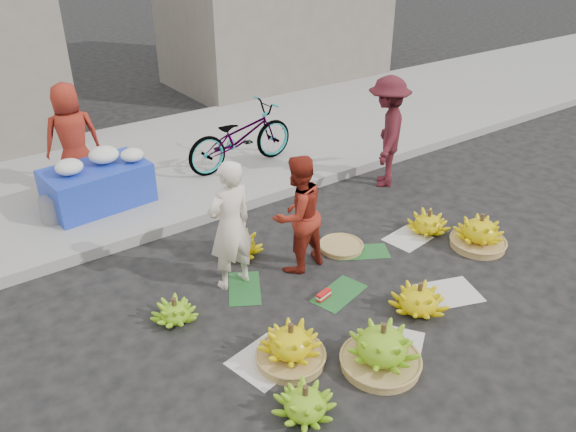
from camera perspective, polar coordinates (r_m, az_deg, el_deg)
ground at (r=6.49m, az=4.75°, el=-6.73°), size 80.00×80.00×0.00m
curb at (r=7.99m, az=-5.38°, el=1.13°), size 40.00×0.25×0.15m
sidewalk at (r=9.71m, az=-11.78°, el=5.65°), size 40.00×4.00×0.12m
newspaper_scatter at (r=6.03m, az=9.70°, el=-10.20°), size 3.20×1.80×0.00m
banana_leaves at (r=6.55m, az=2.95°, el=-6.19°), size 2.00×1.00×0.00m
banana_bunch_0 at (r=5.34m, az=0.28°, el=-13.04°), size 0.64×0.64×0.45m
banana_bunch_1 at (r=4.92m, az=1.76°, el=-18.45°), size 0.53×0.53×0.32m
banana_bunch_2 at (r=5.34m, az=9.50°, el=-13.09°), size 0.82×0.82×0.50m
banana_bunch_3 at (r=6.10m, az=13.14°, el=-8.22°), size 0.69×0.69×0.36m
banana_bunch_4 at (r=7.42m, az=18.89°, el=-1.61°), size 0.68×0.68×0.46m
banana_bunch_5 at (r=7.59m, az=14.08°, el=-0.67°), size 0.62×0.62×0.33m
banana_bunch_6 at (r=5.96m, az=-11.39°, el=-9.50°), size 0.43×0.43×0.28m
banana_bunch_7 at (r=6.91m, az=-4.94°, el=-2.87°), size 0.67×0.67×0.34m
basket_spare at (r=7.09m, az=5.41°, el=-3.12°), size 0.70×0.70×0.06m
incense_stack at (r=6.20m, az=3.64°, el=-8.03°), size 0.20×0.10×0.08m
vendor_cream at (r=6.08m, az=-5.90°, el=-0.99°), size 0.58×0.41×1.51m
vendor_red at (r=6.37m, az=0.98°, el=0.17°), size 0.74×0.61×1.41m
man_striped at (r=8.60m, az=10.00°, el=8.39°), size 1.21×1.21×1.68m
flower_table at (r=8.18m, az=-18.75°, el=3.20°), size 1.42×0.96×0.79m
grey_bucket at (r=8.00m, az=-22.86°, el=0.58°), size 0.30×0.30×0.34m
flower_vendor at (r=8.64m, az=-21.07°, el=7.45°), size 0.82×0.58×1.57m
bicycle at (r=8.97m, az=-4.86°, el=8.06°), size 0.71×1.90×0.99m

